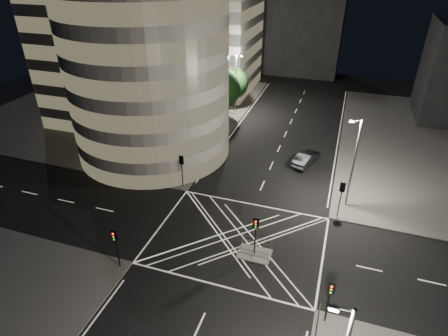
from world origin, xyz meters
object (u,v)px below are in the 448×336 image
(street_lamp_left_near, at_px, (193,126))
(street_lamp_left_far, at_px, (236,83))
(traffic_signal_fr, at_px, (341,193))
(traffic_signal_nl, at_px, (115,242))
(traffic_signal_island, at_px, (256,230))
(sedan, at_px, (306,158))
(traffic_signal_fl, at_px, (182,165))
(traffic_signal_nr, at_px, (330,295))
(central_island, at_px, (254,254))
(street_lamp_right_far, at_px, (353,161))

(street_lamp_left_near, xyz_separation_m, street_lamp_left_far, (0.00, 18.00, 0.00))
(street_lamp_left_near, bearing_deg, street_lamp_left_far, 90.00)
(traffic_signal_fr, bearing_deg, traffic_signal_nl, -142.31)
(traffic_signal_island, relative_size, sedan, 0.77)
(traffic_signal_island, bearing_deg, traffic_signal_fr, 50.67)
(street_lamp_left_far, xyz_separation_m, sedan, (13.56, -13.24, -4.68))
(traffic_signal_fl, bearing_deg, sedan, 37.62)
(traffic_signal_nl, distance_m, street_lamp_left_far, 36.90)
(traffic_signal_fl, height_order, traffic_signal_fr, same)
(traffic_signal_island, height_order, street_lamp_left_far, street_lamp_left_far)
(street_lamp_left_near, bearing_deg, traffic_signal_fr, -15.92)
(traffic_signal_fl, relative_size, traffic_signal_nl, 1.00)
(traffic_signal_nl, distance_m, sedan, 26.95)
(traffic_signal_nl, distance_m, traffic_signal_fr, 22.24)
(traffic_signal_nl, bearing_deg, street_lamp_left_near, 91.94)
(traffic_signal_island, bearing_deg, street_lamp_left_far, 109.95)
(street_lamp_left_far, bearing_deg, traffic_signal_fr, -51.83)
(traffic_signal_nl, xyz_separation_m, traffic_signal_nr, (17.60, 0.00, 0.00))
(traffic_signal_fr, bearing_deg, traffic_signal_nr, -90.00)
(street_lamp_left_near, distance_m, sedan, 15.12)
(central_island, height_order, traffic_signal_island, traffic_signal_island)
(traffic_signal_fl, distance_m, street_lamp_right_far, 18.55)
(traffic_signal_nr, bearing_deg, traffic_signal_island, 142.07)
(traffic_signal_fl, bearing_deg, traffic_signal_fr, 0.00)
(central_island, distance_m, street_lamp_right_far, 13.98)
(street_lamp_left_far, relative_size, street_lamp_right_far, 1.00)
(traffic_signal_island, bearing_deg, traffic_signal_nl, -153.86)
(traffic_signal_fr, height_order, street_lamp_left_near, street_lamp_left_near)
(traffic_signal_fr, height_order, street_lamp_right_far, street_lamp_right_far)
(traffic_signal_nl, relative_size, street_lamp_left_far, 0.40)
(street_lamp_left_far, bearing_deg, traffic_signal_fl, -88.43)
(traffic_signal_nl, height_order, traffic_signal_fr, same)
(street_lamp_right_far, relative_size, sedan, 1.91)
(street_lamp_left_far, xyz_separation_m, street_lamp_right_far, (18.87, -21.00, 0.00))
(traffic_signal_fr, distance_m, traffic_signal_nr, 13.60)
(traffic_signal_fl, xyz_separation_m, traffic_signal_nl, (0.00, -13.60, 0.00))
(central_island, height_order, traffic_signal_nr, traffic_signal_nr)
(traffic_signal_fl, distance_m, traffic_signal_island, 13.62)
(street_lamp_right_far, bearing_deg, traffic_signal_fr, -106.11)
(traffic_signal_nr, bearing_deg, street_lamp_left_far, 116.36)
(traffic_signal_nr, bearing_deg, traffic_signal_fl, 142.31)
(central_island, height_order, sedan, sedan)
(central_island, bearing_deg, traffic_signal_island, 0.00)
(traffic_signal_fl, relative_size, street_lamp_left_far, 0.40)
(traffic_signal_island, bearing_deg, traffic_signal_fl, 142.46)
(street_lamp_left_far, distance_m, sedan, 19.52)
(sedan, bearing_deg, street_lamp_left_far, -26.26)
(sedan, bearing_deg, street_lamp_left_near, 37.40)
(central_island, bearing_deg, traffic_signal_fr, 50.67)
(traffic_signal_fr, bearing_deg, street_lamp_left_near, 164.08)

